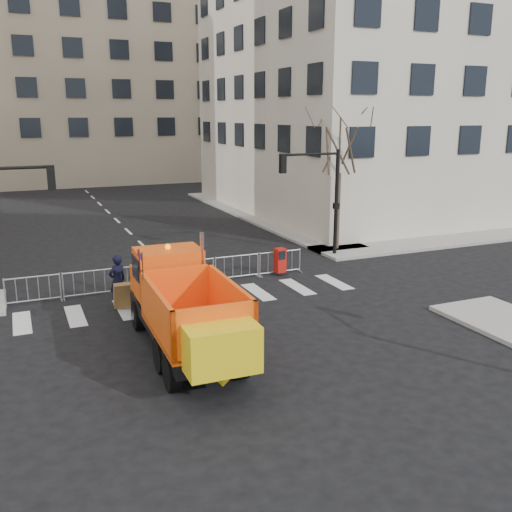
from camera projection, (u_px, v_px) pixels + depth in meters
name	position (u px, v px, depth m)	size (l,w,h in m)	color
ground	(254.00, 352.00, 17.49)	(120.00, 120.00, 0.00)	black
sidewalk_back	(179.00, 278.00, 25.05)	(64.00, 5.00, 0.15)	gray
building_far	(64.00, 66.00, 60.92)	(30.00, 18.00, 24.00)	gray
traffic_light_right	(336.00, 204.00, 28.54)	(0.18, 0.18, 5.40)	black
crowd_barriers	(167.00, 275.00, 23.84)	(12.60, 0.60, 1.10)	#9EA0A5
street_tree	(339.00, 180.00, 29.45)	(3.00, 3.00, 7.50)	#382B21
plow_truck	(185.00, 306.00, 17.00)	(2.92, 8.94, 3.45)	black
cop_a	(117.00, 281.00, 21.42)	(0.73, 0.48, 2.00)	black
cop_b	(177.00, 284.00, 21.20)	(0.90, 0.70, 1.86)	black
cop_c	(138.00, 274.00, 22.25)	(1.20, 0.50, 2.05)	black
newspaper_box	(280.00, 260.00, 25.59)	(0.45, 0.40, 1.10)	#B3140D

